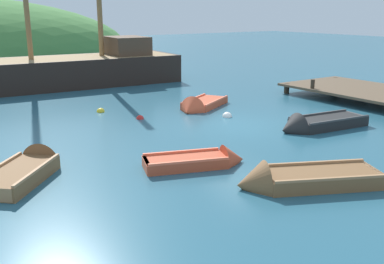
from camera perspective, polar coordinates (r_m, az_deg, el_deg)
name	(u,v)px	position (r m, az deg, el deg)	size (l,w,h in m)	color
ground_plane	(241,126)	(17.11, 6.37, 0.80)	(120.00, 120.00, 0.00)	#285B70
dock	(376,93)	(23.38, 22.69, 4.73)	(4.70, 8.74, 1.58)	brown
sailing_ship	(75,75)	(27.32, -14.84, 7.17)	(15.28, 4.87, 12.02)	black
rowboat_portside	(199,107)	(20.00, 0.93, 3.28)	(3.39, 2.65, 1.20)	#C64C2D
rowboat_center	(316,125)	(17.20, 15.74, 0.83)	(3.81, 1.60, 1.16)	black
rowboat_far	(201,163)	(12.65, 1.23, -3.97)	(3.07, 1.86, 0.94)	#C64C2D
rowboat_near_dock	(28,171)	(12.66, -20.43, -4.77)	(2.91, 3.05, 1.13)	brown
rowboat_outer_right	(297,182)	(11.52, 13.42, -6.24)	(3.86, 2.67, 1.19)	brown
buoy_yellow	(101,112)	(19.76, -11.71, 2.55)	(0.35, 0.35, 0.35)	yellow
buoy_red	(140,119)	(18.23, -6.73, 1.70)	(0.31, 0.31, 0.31)	red
buoy_white	(227,117)	(18.52, 4.56, 1.97)	(0.41, 0.41, 0.41)	white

